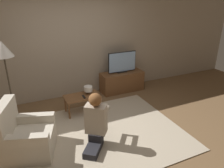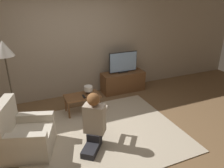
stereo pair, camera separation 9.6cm
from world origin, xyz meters
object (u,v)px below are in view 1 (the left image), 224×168
(floor_lamp, at_px, (3,54))
(person_kneeling, at_px, (96,120))
(tv, at_px, (122,62))
(armchair, at_px, (26,138))
(coffee_table, at_px, (82,98))
(table_lamp, at_px, (88,89))

(floor_lamp, bearing_deg, person_kneeling, -51.47)
(tv, relative_size, armchair, 0.80)
(tv, distance_m, floor_lamp, 2.74)
(person_kneeling, bearing_deg, floor_lamp, -13.81)
(armchair, bearing_deg, person_kneeling, -88.13)
(floor_lamp, xyz_separation_m, person_kneeling, (1.21, -1.52, -0.87))
(coffee_table, height_order, floor_lamp, floor_lamp)
(coffee_table, xyz_separation_m, table_lamp, (0.16, 0.05, 0.16))
(tv, bearing_deg, floor_lamp, -172.40)
(floor_lamp, distance_m, armchair, 1.62)
(tv, bearing_deg, coffee_table, -152.30)
(coffee_table, relative_size, armchair, 0.78)
(armchair, height_order, person_kneeling, person_kneeling)
(tv, distance_m, armchair, 3.00)
(tv, height_order, floor_lamp, floor_lamp)
(floor_lamp, relative_size, table_lamp, 8.97)
(tv, height_order, person_kneeling, tv)
(tv, height_order, armchair, tv)
(armchair, bearing_deg, tv, -39.96)
(tv, height_order, coffee_table, tv)
(floor_lamp, xyz_separation_m, table_lamp, (1.51, -0.28, -0.87))
(tv, xyz_separation_m, armchair, (-2.52, -1.55, -0.51))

